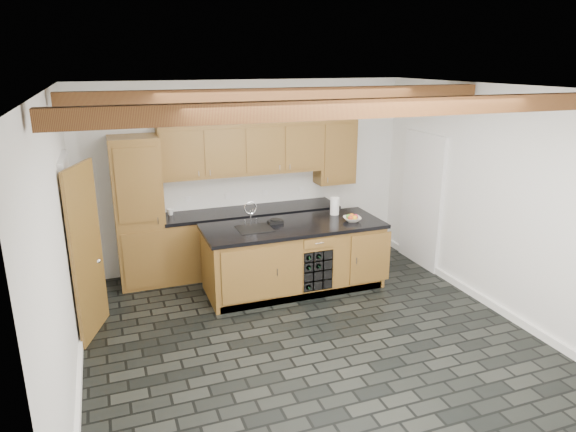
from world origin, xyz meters
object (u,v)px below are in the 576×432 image
(island, at_px, (294,257))
(kitchen_scale, at_px, (275,221))
(paper_towel, at_px, (335,206))
(fruit_bowl, at_px, (352,219))

(island, xyz_separation_m, kitchen_scale, (-0.23, 0.14, 0.50))
(island, distance_m, paper_towel, 0.96)
(island, relative_size, fruit_bowl, 10.07)
(island, distance_m, kitchen_scale, 0.56)
(fruit_bowl, bearing_deg, kitchen_scale, 165.44)
(kitchen_scale, height_order, paper_towel, paper_towel)
(paper_towel, bearing_deg, island, -160.46)
(island, relative_size, paper_towel, 9.96)
(kitchen_scale, distance_m, paper_towel, 0.96)
(island, relative_size, kitchen_scale, 11.78)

